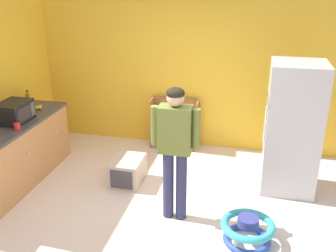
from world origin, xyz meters
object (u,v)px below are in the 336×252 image
baby_walker (247,230)px  red_cup (17,127)px  refrigerator (292,128)px  amber_bottle (28,99)px  standing_person (175,143)px  microwave (14,112)px  banana_bunch (39,107)px  kitchen_counter (9,158)px  pet_carrier (128,171)px  bookshelf (172,126)px

baby_walker → red_cup: 3.18m
refrigerator → amber_bottle: 3.94m
refrigerator → standing_person: refrigerator is taller
microwave → banana_bunch: size_ratio=3.03×
microwave → banana_bunch: 0.57m
kitchen_counter → baby_walker: kitchen_counter is taller
refrigerator → pet_carrier: size_ratio=3.22×
baby_walker → microwave: 3.44m
pet_carrier → microwave: bearing=-170.8°
baby_walker → banana_bunch: size_ratio=3.82×
refrigerator → red_cup: (-3.53, -0.88, 0.06)m
standing_person → microwave: 2.39m
baby_walker → red_cup: bearing=171.3°
microwave → red_cup: microwave is taller
bookshelf → baby_walker: (1.38, -2.35, -0.22)m
refrigerator → microwave: size_ratio=3.71×
bookshelf → baby_walker: size_ratio=1.41×
kitchen_counter → red_cup: red_cup is taller
amber_bottle → microwave: bearing=-73.3°
kitchen_counter → red_cup: (0.22, -0.02, 0.50)m
refrigerator → bookshelf: refrigerator is taller
kitchen_counter → refrigerator: size_ratio=1.34×
refrigerator → pet_carrier: bearing=-170.8°
banana_bunch → red_cup: red_cup is taller
banana_bunch → kitchen_counter: bearing=-93.6°
microwave → amber_bottle: bearing=106.7°
standing_person → amber_bottle: 2.78m
kitchen_counter → microwave: size_ratio=4.98×
kitchen_counter → banana_bunch: size_ratio=15.11×
pet_carrier → refrigerator: bearing=9.2°
kitchen_counter → pet_carrier: kitchen_counter is taller
pet_carrier → microwave: (-1.52, -0.25, 0.86)m
red_cup → bookshelf: bearing=48.6°
amber_bottle → red_cup: (0.40, -0.94, -0.05)m
baby_walker → microwave: microwave is taller
red_cup → amber_bottle: bearing=113.3°
standing_person → refrigerator: bearing=37.1°
bookshelf → red_cup: size_ratio=8.95×
refrigerator → baby_walker: (-0.49, -1.34, -0.73)m
bookshelf → pet_carrier: (-0.35, -1.36, -0.20)m
baby_walker → red_cup: red_cup is taller
microwave → red_cup: bearing=-53.2°
kitchen_counter → refrigerator: 3.87m
amber_bottle → refrigerator: bearing=-0.8°
bookshelf → banana_bunch: banana_bunch is taller
standing_person → banana_bunch: (-2.32, 1.00, -0.07)m
banana_bunch → amber_bottle: bearing=155.9°
pet_carrier → microwave: size_ratio=1.15×
kitchen_counter → amber_bottle: amber_bottle is taller
pet_carrier → kitchen_counter: bearing=-161.8°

